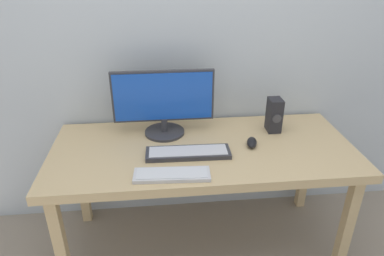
{
  "coord_description": "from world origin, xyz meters",
  "views": [
    {
      "loc": [
        -0.23,
        -1.65,
        1.66
      ],
      "look_at": [
        -0.06,
        0.0,
        0.82
      ],
      "focal_mm": 32.54,
      "sensor_mm": 36.0,
      "label": 1
    }
  ],
  "objects_px": {
    "mouse": "(252,142)",
    "speaker_right": "(274,115)",
    "monitor": "(163,102)",
    "desk": "(203,157)",
    "keyboard_secondary": "(172,175)",
    "keyboard_primary": "(188,153)"
  },
  "relations": [
    {
      "from": "mouse",
      "to": "speaker_right",
      "type": "xyz_separation_m",
      "value": [
        0.17,
        0.17,
        0.08
      ]
    },
    {
      "from": "monitor",
      "to": "speaker_right",
      "type": "height_order",
      "value": "monitor"
    },
    {
      "from": "desk",
      "to": "keyboard_secondary",
      "type": "height_order",
      "value": "keyboard_secondary"
    },
    {
      "from": "desk",
      "to": "speaker_right",
      "type": "height_order",
      "value": "speaker_right"
    },
    {
      "from": "keyboard_secondary",
      "to": "mouse",
      "type": "height_order",
      "value": "mouse"
    },
    {
      "from": "desk",
      "to": "mouse",
      "type": "height_order",
      "value": "mouse"
    },
    {
      "from": "monitor",
      "to": "keyboard_secondary",
      "type": "height_order",
      "value": "monitor"
    },
    {
      "from": "desk",
      "to": "keyboard_secondary",
      "type": "relative_size",
      "value": 4.48
    },
    {
      "from": "speaker_right",
      "to": "desk",
      "type": "bearing_deg",
      "value": -160.69
    },
    {
      "from": "mouse",
      "to": "monitor",
      "type": "bearing_deg",
      "value": 171.42
    },
    {
      "from": "monitor",
      "to": "keyboard_secondary",
      "type": "relative_size",
      "value": 1.56
    },
    {
      "from": "speaker_right",
      "to": "keyboard_primary",
      "type": "bearing_deg",
      "value": -156.5
    },
    {
      "from": "monitor",
      "to": "mouse",
      "type": "xyz_separation_m",
      "value": [
        0.48,
        -0.21,
        -0.18
      ]
    },
    {
      "from": "keyboard_primary",
      "to": "mouse",
      "type": "bearing_deg",
      "value": 9.72
    },
    {
      "from": "monitor",
      "to": "desk",
      "type": "bearing_deg",
      "value": -42.87
    },
    {
      "from": "mouse",
      "to": "desk",
      "type": "bearing_deg",
      "value": -168.31
    },
    {
      "from": "monitor",
      "to": "mouse",
      "type": "height_order",
      "value": "monitor"
    },
    {
      "from": "monitor",
      "to": "mouse",
      "type": "relative_size",
      "value": 5.31
    },
    {
      "from": "keyboard_primary",
      "to": "speaker_right",
      "type": "height_order",
      "value": "speaker_right"
    },
    {
      "from": "keyboard_primary",
      "to": "keyboard_secondary",
      "type": "height_order",
      "value": "keyboard_primary"
    },
    {
      "from": "speaker_right",
      "to": "keyboard_secondary",
      "type": "bearing_deg",
      "value": -146.11
    },
    {
      "from": "desk",
      "to": "mouse",
      "type": "distance_m",
      "value": 0.28
    }
  ]
}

